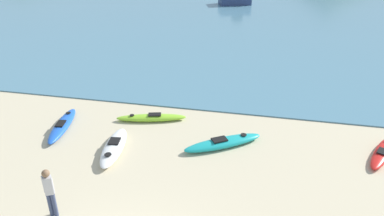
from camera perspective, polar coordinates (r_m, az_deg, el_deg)
kayak_on_sand_0 at (r=16.63m, az=26.98°, el=-6.12°), size 1.67×2.71×0.32m
kayak_on_sand_1 at (r=15.46m, az=4.75°, el=-5.29°), size 3.25×2.43×0.39m
kayak_on_sand_2 at (r=17.63m, az=-19.13°, el=-2.50°), size 1.14×3.17×0.37m
kayak_on_sand_3 at (r=15.44m, az=-11.82°, el=-5.85°), size 1.13×2.97×0.41m
kayak_on_sand_4 at (r=17.40m, az=-6.21°, el=-1.47°), size 3.25×1.33×0.34m
person_near_foreground at (r=12.47m, az=-20.93°, el=-11.62°), size 0.36×0.29×1.76m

